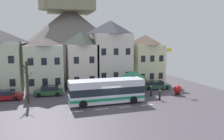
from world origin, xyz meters
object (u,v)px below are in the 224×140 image
townhouse_01 (44,64)px  transit_bus (107,91)px  hilltop_castle (71,38)px  townhouse_00 (0,61)px  parked_car_03 (120,87)px  public_bench (123,87)px  pedestrian_00 (151,91)px  townhouse_03 (111,53)px  flagpole (166,66)px  parked_car_00 (155,85)px  townhouse_02 (82,60)px  parked_car_02 (49,91)px  townhouse_04 (145,59)px  harbour_buoy (178,90)px  bare_tree_00 (27,81)px  bus_shelter (132,74)px  pedestrian_01 (160,94)px  parked_car_01 (5,95)px

townhouse_01 → transit_bus: (7.71, -11.20, -2.73)m
hilltop_castle → townhouse_00: bearing=-121.2°
parked_car_03 → public_bench: bearing=52.1°
pedestrian_00 → townhouse_03: bearing=108.3°
flagpole → parked_car_00: bearing=134.4°
townhouse_02 → parked_car_02: bearing=-141.3°
townhouse_04 → parked_car_00: (-0.59, -5.65, -3.94)m
townhouse_00 → hilltop_castle: bearing=58.8°
townhouse_01 → harbour_buoy: 21.89m
townhouse_03 → bare_tree_00: bearing=-148.8°
harbour_buoy → bare_tree_00: (-21.21, 2.02, 2.13)m
bus_shelter → public_bench: bearing=101.3°
townhouse_04 → bus_shelter: (-5.55, -7.14, -1.65)m
parked_car_03 → public_bench: (0.72, 0.81, -0.21)m
parked_car_03 → pedestrian_00: 5.38m
townhouse_04 → hilltop_castle: 25.29m
parked_car_02 → bare_tree_00: size_ratio=0.69×
townhouse_04 → pedestrian_01: bearing=-105.4°
harbour_buoy → parked_car_01: bearing=169.5°
townhouse_00 → harbour_buoy: size_ratio=6.78×
harbour_buoy → parked_car_00: bearing=105.9°
townhouse_00 → flagpole: bearing=-14.6°
bus_shelter → pedestrian_01: 5.69m
townhouse_04 → bus_shelter: bearing=-127.9°
townhouse_01 → hilltop_castle: (6.75, 22.14, 4.47)m
townhouse_00 → pedestrian_00: bearing=-23.8°
bus_shelter → public_bench: (-0.50, 2.50, -2.48)m
townhouse_02 → pedestrian_01: townhouse_02 is taller
townhouse_03 → flagpole: bearing=-43.5°
townhouse_04 → parked_car_03: (-6.76, -5.45, -3.92)m
townhouse_01 → transit_bus: bearing=-55.5°
townhouse_00 → townhouse_01: 6.76m
parked_car_02 → townhouse_01: bearing=-77.1°
pedestrian_01 → bare_tree_00: (-17.22, 3.76, 2.06)m
townhouse_03 → parked_car_01: bearing=-161.0°
townhouse_03 → townhouse_00: bearing=-178.9°
parked_car_00 → parked_car_02: parked_car_02 is taller
townhouse_04 → hilltop_castle: (-11.65, 22.05, 4.17)m
townhouse_00 → bare_tree_00: 9.43m
hilltop_castle → transit_bus: hilltop_castle is taller
pedestrian_00 → harbour_buoy: bearing=-6.2°
townhouse_03 → parked_car_00: size_ratio=2.44×
parked_car_03 → public_bench: 1.11m
hilltop_castle → parked_car_03: bearing=-79.9°
townhouse_02 → hilltop_castle: size_ratio=0.23×
parked_car_01 → flagpole: 24.61m
townhouse_01 → parked_car_03: bearing=-24.7°
townhouse_01 → pedestrian_01: 19.51m
parked_car_00 → pedestrian_00: 5.03m
townhouse_00 → parked_car_01: (1.40, -5.47, -4.29)m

